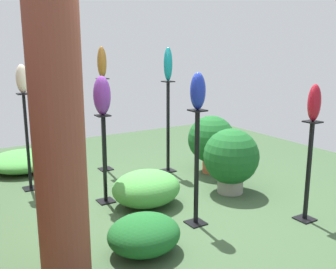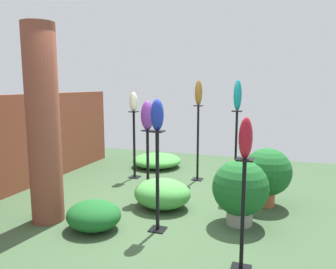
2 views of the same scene
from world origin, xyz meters
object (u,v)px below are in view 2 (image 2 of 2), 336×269
Objects in this scene: pedestal_teal at (236,156)px; art_vase_ruby at (246,138)px; pedestal_ruby at (243,220)px; art_vase_teal at (238,95)px; art_vase_bronze at (199,93)px; pedestal_cobalt at (157,185)px; art_vase_violet at (147,115)px; potted_plant_front_right at (267,173)px; pedestal_bronze at (198,146)px; art_vase_cobalt at (157,115)px; potted_plant_walkway_edge at (240,189)px; pedestal_ivory at (134,147)px; brick_pillar at (43,125)px; pedestal_violet at (148,167)px; art_vase_ivory at (134,102)px.

art_vase_ruby is (-2.32, -0.39, 0.69)m from pedestal_teal.
pedestal_teal is at bearing 9.58° from pedestal_ruby.
art_vase_teal is 1.00m from art_vase_bronze.
pedestal_cobalt is 1.48m from art_vase_violet.
pedestal_bronze is at bearing 53.43° from potted_plant_front_right.
art_vase_ruby is 2.10m from potted_plant_front_right.
art_vase_cobalt reaches higher than potted_plant_walkway_edge.
pedestal_teal is 2.07m from art_vase_cobalt.
pedestal_ivory is at bearing 55.69° from potted_plant_walkway_edge.
brick_pillar is at bearing 131.13° from pedestal_teal.
art_vase_bronze is (0.59, 0.80, 1.03)m from pedestal_teal.
brick_pillar is at bearing 97.72° from pedestal_cobalt.
art_vase_ruby is (-0.00, 0.00, 0.82)m from pedestal_ruby.
potted_plant_walkway_edge is (-0.57, -1.56, -0.03)m from pedestal_violet.
art_vase_ivory is (-0.27, 1.22, 0.84)m from pedestal_bronze.
brick_pillar is 5.20× the size of art_vase_teal.
pedestal_ruby is 0.81× the size of pedestal_teal.
pedestal_teal is at bearing -126.50° from pedestal_bronze.
art_vase_violet reaches higher than pedestal_ivory.
art_vase_violet is (-0.97, -0.70, 0.74)m from pedestal_ivory.
brick_pillar is 6.99× the size of art_vase_ivory.
art_vase_ruby is 1.26m from art_vase_cobalt.
pedestal_teal is 1.63× the size of potted_plant_walkway_edge.
pedestal_ruby reaches higher than potted_plant_front_right.
art_vase_ruby is at bearing -137.64° from pedestal_ivory.
pedestal_violet is 1.27m from pedestal_cobalt.
art_vase_bronze is (2.92, 1.20, 1.17)m from pedestal_ruby.
pedestal_ruby is at bearing 0.00° from art_vase_ruby.
brick_pillar is 2.29× the size of pedestal_ruby.
art_vase_cobalt reaches higher than pedestal_ivory.
pedestal_teal is 0.98× the size of pedestal_bronze.
brick_pillar is 5.56× the size of art_vase_violet.
pedestal_ivory is 2.46m from pedestal_cobalt.
pedestal_teal is 2.99× the size of art_vase_bronze.
pedestal_cobalt is at bearing -151.57° from art_vase_violet.
pedestal_bronze is at bearing 1.95° from art_vase_cobalt.
potted_plant_walkway_edge is at bearing -150.16° from pedestal_bronze.
art_vase_ivory is (0.97, 0.70, 0.16)m from art_vase_violet.
potted_plant_walkway_edge is (0.75, -2.48, -0.83)m from brick_pillar.
art_vase_cobalt is 0.45× the size of potted_plant_walkway_edge.
potted_plant_walkway_edge is (-0.57, -1.56, -0.87)m from art_vase_violet.
brick_pillar reaches higher than art_vase_violet.
pedestal_ivory is at bearing 80.78° from pedestal_teal.
brick_pillar is 2.96m from art_vase_bronze.
art_vase_cobalt is at bearing 63.01° from art_vase_ruby.
potted_plant_front_right reaches higher than potted_plant_walkway_edge.
art_vase_violet is (0.00, 0.00, 0.84)m from pedestal_violet.
brick_pillar reaches higher than art_vase_bronze.
pedestal_violet is at bearing -116.57° from art_vase_violet.
art_vase_violet is at bearing 157.13° from art_vase_bronze.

